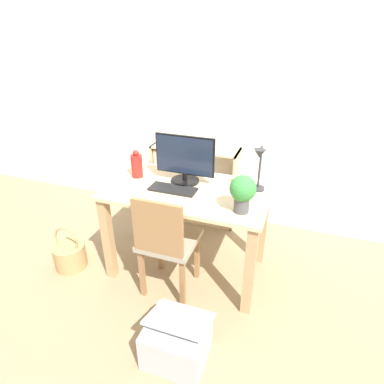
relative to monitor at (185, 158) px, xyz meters
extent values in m
plane|color=#997F5B|center=(0.06, -0.11, -0.95)|extent=(10.00, 10.00, 0.00)
cube|color=silver|center=(0.06, 0.85, 0.35)|extent=(8.00, 0.05, 2.60)
cube|color=#D8BC8C|center=(0.06, -0.11, -0.21)|extent=(1.23, 0.72, 0.03)
cube|color=tan|center=(-0.50, -0.42, -0.59)|extent=(0.07, 0.07, 0.73)
cube|color=tan|center=(0.62, -0.42, -0.59)|extent=(0.07, 0.07, 0.73)
cube|color=tan|center=(-0.50, 0.19, -0.59)|extent=(0.07, 0.07, 0.73)
cube|color=tan|center=(0.62, 0.19, -0.59)|extent=(0.07, 0.07, 0.73)
cylinder|color=black|center=(0.00, 0.00, -0.19)|extent=(0.22, 0.22, 0.02)
cylinder|color=black|center=(0.00, 0.00, -0.15)|extent=(0.04, 0.04, 0.06)
cube|color=black|center=(0.00, 0.00, 0.03)|extent=(0.47, 0.02, 0.31)
cube|color=#192338|center=(0.00, 0.00, 0.03)|extent=(0.45, 0.03, 0.29)
cube|color=black|center=(-0.03, -0.17, -0.19)|extent=(0.36, 0.14, 0.02)
cylinder|color=#B2231E|center=(-0.40, -0.04, -0.10)|extent=(0.09, 0.09, 0.18)
sphere|color=#B2231E|center=(-0.40, -0.04, 0.01)|extent=(0.05, 0.05, 0.05)
cylinder|color=#2D2D33|center=(0.56, 0.06, -0.19)|extent=(0.10, 0.10, 0.02)
cylinder|color=#2D2D33|center=(0.56, 0.06, -0.01)|extent=(0.02, 0.02, 0.32)
cylinder|color=#2D2D33|center=(0.56, 0.01, 0.15)|extent=(0.01, 0.10, 0.01)
cone|color=#2D2D33|center=(0.56, -0.04, 0.13)|extent=(0.08, 0.08, 0.06)
cylinder|color=#4C4C51|center=(0.51, -0.31, -0.14)|extent=(0.10, 0.10, 0.10)
sphere|color=#388C3D|center=(0.51, -0.31, -0.02)|extent=(0.17, 0.17, 0.17)
cube|color=#9E937F|center=(0.01, -0.36, -0.51)|extent=(0.40, 0.40, 0.04)
cube|color=olive|center=(0.01, -0.55, -0.29)|extent=(0.36, 0.03, 0.40)
cube|color=olive|center=(-0.15, -0.53, -0.74)|extent=(0.04, 0.04, 0.42)
cube|color=olive|center=(0.17, -0.53, -0.74)|extent=(0.04, 0.04, 0.42)
cube|color=olive|center=(-0.15, -0.20, -0.74)|extent=(0.04, 0.04, 0.42)
cube|color=olive|center=(0.17, -0.20, -0.74)|extent=(0.04, 0.04, 0.42)
cube|color=#D8BC8C|center=(-0.57, 0.68, -0.55)|extent=(0.02, 0.28, 0.80)
cube|color=#D8BC8C|center=(0.27, 0.68, -0.55)|extent=(0.02, 0.28, 0.80)
cube|color=#D8BC8C|center=(-0.15, 0.68, -0.94)|extent=(0.86, 0.28, 0.02)
cube|color=#D8BC8C|center=(-0.15, 0.68, -0.16)|extent=(0.86, 0.28, 0.02)
cube|color=#D8BC8C|center=(-0.15, 0.68, -0.55)|extent=(0.83, 0.28, 0.02)
cube|color=red|center=(-0.53, 0.68, -0.76)|extent=(0.04, 0.24, 0.34)
cube|color=navy|center=(-0.48, 0.68, -0.77)|extent=(0.04, 0.24, 0.33)
cube|color=black|center=(-0.42, 0.68, -0.83)|extent=(0.05, 0.24, 0.21)
cube|color=black|center=(-0.36, 0.68, -0.82)|extent=(0.05, 0.24, 0.23)
cube|color=black|center=(-0.30, 0.68, -0.82)|extent=(0.05, 0.24, 0.23)
cube|color=orange|center=(-0.24, 0.68, -0.83)|extent=(0.05, 0.24, 0.21)
cube|color=beige|center=(-0.52, 0.68, -0.37)|extent=(0.06, 0.24, 0.35)
cube|color=red|center=(-0.45, 0.68, -0.42)|extent=(0.06, 0.24, 0.25)
cube|color=red|center=(-0.38, 0.68, -0.44)|extent=(0.07, 0.24, 0.21)
cube|color=beige|center=(-0.30, 0.68, -0.42)|extent=(0.07, 0.24, 0.26)
cylinder|color=tan|center=(-0.89, -0.44, -0.85)|extent=(0.27, 0.27, 0.21)
torus|color=tan|center=(-0.89, -0.44, -0.68)|extent=(0.23, 0.02, 0.23)
cube|color=#B2B2B7|center=(0.29, -0.93, -0.82)|extent=(0.37, 0.32, 0.26)
cube|color=#B2B2B7|center=(0.29, -0.87, -0.68)|extent=(0.38, 0.31, 0.13)
camera|label=1|loc=(0.82, -2.14, 0.91)|focal=30.00mm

